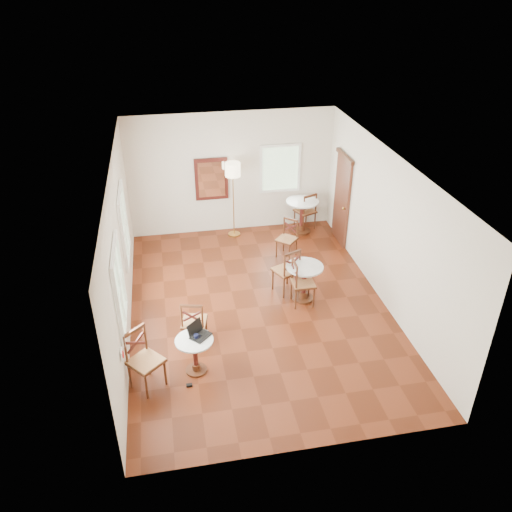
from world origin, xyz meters
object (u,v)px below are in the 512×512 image
Objects in this scene: chair_back_a at (306,211)px; floor_lamp at (233,175)px; power_adapter at (189,385)px; cafe_table_near at (195,352)px; laptop at (198,333)px; mouse at (200,335)px; chair_back_b at (287,238)px; cafe_table_mid at (304,279)px; water_glass at (192,338)px; chair_near_b at (144,360)px; chair_near_a at (194,322)px; navy_mug at (196,337)px; chair_mid_b at (302,283)px; chair_mid_a at (287,270)px; cafe_table_back at (302,213)px.

chair_back_a is 0.52× the size of floor_lamp.
cafe_table_near is at bearing 66.92° from power_adapter.
mouse is (0.02, -0.02, -0.04)m from laptop.
laptop is at bearing -82.33° from chair_back_b.
cafe_table_mid is 8.04× the size of power_adapter.
cafe_table_mid is at bearing 35.95° from water_glass.
cafe_table_mid is 8.48× the size of mouse.
chair_near_b reaches higher than cafe_table_mid.
chair_near_a is (-2.27, -0.99, -0.01)m from cafe_table_mid.
navy_mug reaches higher than cafe_table_near.
chair_back_b is 4.22m from navy_mug.
floor_lamp is 4.91m from laptop.
chair_mid_b is (-0.09, -0.13, 0.00)m from cafe_table_mid.
floor_lamp is at bearing 74.42° from navy_mug.
floor_lamp is at bearing 73.68° from water_glass.
chair_near_a is at bearing 9.83° from chair_mid_a.
chair_near_a is 2.40m from chair_mid_a.
cafe_table_back is at bearing -14.91° from chair_mid_b.
chair_mid_b is at bearing 35.48° from navy_mug.
chair_mid_b reaches higher than power_adapter.
cafe_table_mid is at bearing 105.25° from chair_mid_a.
navy_mug is at bearing 62.75° from power_adapter.
laptop is 4.38× the size of power_adapter.
water_glass reaches higher than navy_mug.
chair_mid_b is 10.06× the size of power_adapter.
chair_mid_b is (2.24, 1.59, 0.07)m from cafe_table_near.
power_adapter is (-0.19, -1.07, -0.45)m from chair_near_a.
chair_mid_b is 10.60× the size of mouse.
chair_mid_b is 0.99× the size of chair_back_a.
chair_mid_b is 2.77m from water_glass.
chair_near_b is at bearing 29.64° from chair_back_a.
laptop is at bearing -144.29° from cafe_table_mid.
mouse is 1.05× the size of water_glass.
navy_mug is 1.24× the size of water_glass.
chair_mid_b is at bearing -53.14° from chair_back_b.
water_glass is (-0.07, -0.01, 0.00)m from navy_mug.
chair_back_a is 5.63m from mouse.
chair_back_a reaches higher than laptop.
cafe_table_mid is 3.18m from chair_back_a.
chair_near_a is at bearing 83.95° from water_glass.
chair_near_a is at bearing -108.05° from floor_lamp.
chair_mid_a is 2.96m from chair_back_a.
chair_back_a is 1.10× the size of chair_back_b.
cafe_table_back is 0.45× the size of floor_lamp.
chair_near_a is at bearing -156.52° from cafe_table_mid.
mouse is (-1.95, -1.97, 0.17)m from chair_mid_a.
chair_near_b is 11.45× the size of mouse.
mouse is (-3.11, -4.70, 0.19)m from chair_back_a.
water_glass is at bearing 165.45° from cafe_table_near.
chair_back_b is 8.25× the size of navy_mug.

